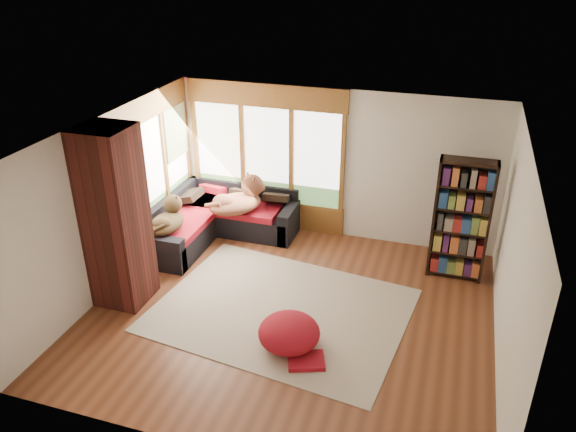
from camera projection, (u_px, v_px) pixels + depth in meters
The scene contains 17 objects.
floor at pixel (290, 313), 7.91m from camera, with size 5.50×5.50×0.00m, color #592C18.
ceiling at pixel (290, 136), 6.75m from camera, with size 5.50×5.50×0.00m, color white.
wall_back at pixel (334, 165), 9.46m from camera, with size 5.50×0.04×2.60m, color silver.
wall_front at pixel (210, 353), 5.20m from camera, with size 5.50×0.04×2.60m, color silver.
wall_left at pixel (108, 204), 8.07m from camera, with size 0.04×5.00×2.60m, color silver.
wall_right at pixel (513, 265), 6.59m from camera, with size 0.04×5.00×2.60m, color silver.
windows_back at pixel (267, 155), 9.74m from camera, with size 2.82×0.10×1.90m.
windows_left at pixel (152, 171), 9.07m from camera, with size 0.10×2.62×1.90m.
roller_blind at pixel (175, 133), 9.59m from camera, with size 0.03×0.72×0.90m, color #8A9C6B.
brick_chimney at pixel (115, 218), 7.68m from camera, with size 0.70×0.70×2.60m, color #471914.
sectional_sofa at pixel (212, 222), 9.75m from camera, with size 2.20×2.20×0.80m.
area_rug at pixel (281, 310), 7.96m from camera, with size 3.43×2.62×0.01m, color silver.
bookshelf at pixel (461, 220), 8.36m from camera, with size 0.82×0.27×1.92m.
pouf at pixel (289, 332), 7.17m from camera, with size 0.80×0.80×0.43m, color maroon.
dog_tan at pixel (239, 196), 9.51m from camera, with size 1.07×1.10×0.54m.
dog_brindle at pixel (168, 216), 8.97m from camera, with size 0.53×0.83×0.44m.
throw_pillows at pixel (216, 194), 9.66m from camera, with size 1.98×1.68×0.45m.
Camera 1 is at (1.92, -6.18, 4.76)m, focal length 35.00 mm.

